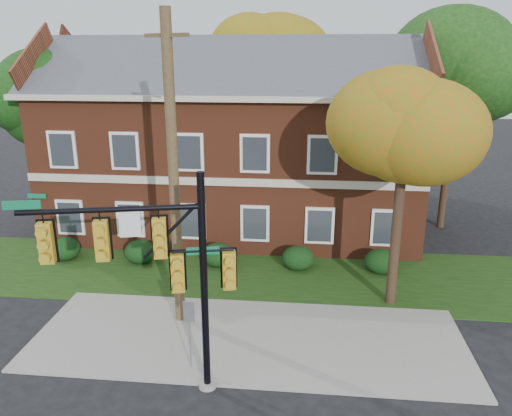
# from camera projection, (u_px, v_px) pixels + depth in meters

# --- Properties ---
(ground) EXTENTS (120.00, 120.00, 0.00)m
(ground) POSITION_uv_depth(u_px,v_px,m) (244.00, 357.00, 15.38)
(ground) COLOR black
(ground) RESTS_ON ground
(sidewalk) EXTENTS (14.00, 5.00, 0.08)m
(sidewalk) POSITION_uv_depth(u_px,v_px,m) (248.00, 339.00, 16.32)
(sidewalk) COLOR gray
(sidewalk) RESTS_ON ground
(grass_strip) EXTENTS (30.00, 6.00, 0.04)m
(grass_strip) POSITION_uv_depth(u_px,v_px,m) (262.00, 274.00, 21.07)
(grass_strip) COLOR #193811
(grass_strip) RESTS_ON ground
(apartment_building) EXTENTS (18.80, 8.80, 9.74)m
(apartment_building) POSITION_uv_depth(u_px,v_px,m) (234.00, 134.00, 25.42)
(apartment_building) COLOR brown
(apartment_building) RESTS_ON ground
(hedge_far_left) EXTENTS (1.40, 1.26, 1.05)m
(hedge_far_left) POSITION_uv_depth(u_px,v_px,m) (65.00, 249.00, 22.45)
(hedge_far_left) COLOR black
(hedge_far_left) RESTS_ON ground
(hedge_left) EXTENTS (1.40, 1.26, 1.05)m
(hedge_left) POSITION_uv_depth(u_px,v_px,m) (140.00, 252.00, 22.11)
(hedge_left) COLOR black
(hedge_left) RESTS_ON ground
(hedge_center) EXTENTS (1.40, 1.26, 1.05)m
(hedge_center) POSITION_uv_depth(u_px,v_px,m) (218.00, 255.00, 21.78)
(hedge_center) COLOR black
(hedge_center) RESTS_ON ground
(hedge_right) EXTENTS (1.40, 1.26, 1.05)m
(hedge_right) POSITION_uv_depth(u_px,v_px,m) (298.00, 258.00, 21.44)
(hedge_right) COLOR black
(hedge_right) RESTS_ON ground
(hedge_far_right) EXTENTS (1.40, 1.26, 1.05)m
(hedge_far_right) POSITION_uv_depth(u_px,v_px,m) (381.00, 261.00, 21.10)
(hedge_far_right) COLOR black
(hedge_far_right) RESTS_ON ground
(tree_near_right) EXTENTS (4.50, 4.25, 8.58)m
(tree_near_right) POSITION_uv_depth(u_px,v_px,m) (413.00, 126.00, 16.54)
(tree_near_right) COLOR black
(tree_near_right) RESTS_ON ground
(tree_left_rear) EXTENTS (5.40, 5.10, 8.88)m
(tree_left_rear) POSITION_uv_depth(u_px,v_px,m) (37.00, 101.00, 24.79)
(tree_left_rear) COLOR black
(tree_left_rear) RESTS_ON ground
(tree_right_rear) EXTENTS (6.30, 5.95, 10.62)m
(tree_right_rear) POSITION_uv_depth(u_px,v_px,m) (466.00, 71.00, 24.20)
(tree_right_rear) COLOR black
(tree_right_rear) RESTS_ON ground
(tree_far_rear) EXTENTS (6.84, 6.46, 11.52)m
(tree_far_rear) POSITION_uv_depth(u_px,v_px,m) (272.00, 54.00, 31.57)
(tree_far_rear) COLOR black
(tree_far_rear) RESTS_ON ground
(traffic_signal) EXTENTS (5.46, 1.39, 6.22)m
(traffic_signal) POSITION_uv_depth(u_px,v_px,m) (159.00, 263.00, 12.75)
(traffic_signal) COLOR gray
(traffic_signal) RESTS_ON ground
(utility_pole) EXTENTS (1.52, 0.73, 10.28)m
(utility_pole) POSITION_uv_depth(u_px,v_px,m) (174.00, 176.00, 15.96)
(utility_pole) COLOR #463520
(utility_pole) RESTS_ON ground
(sign_post) EXTENTS (0.32, 0.06, 2.23)m
(sign_post) POSITION_uv_depth(u_px,v_px,m) (189.00, 324.00, 14.37)
(sign_post) COLOR slate
(sign_post) RESTS_ON ground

